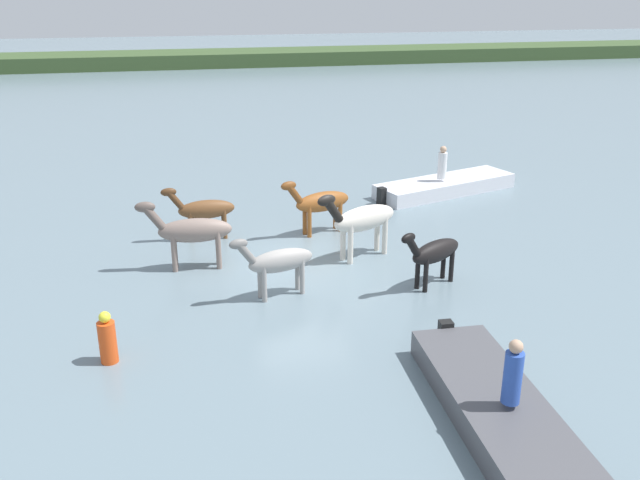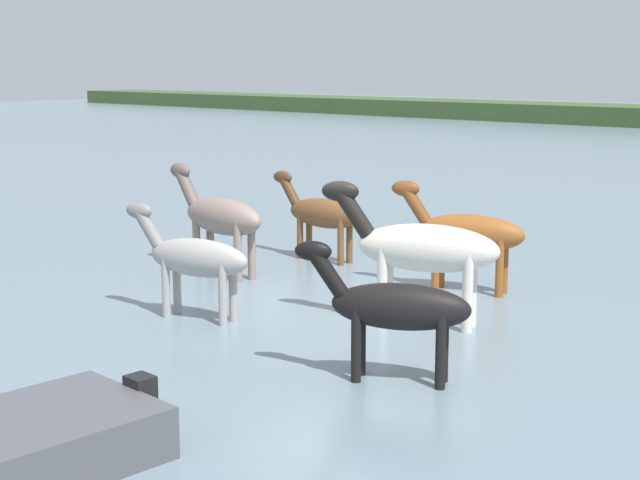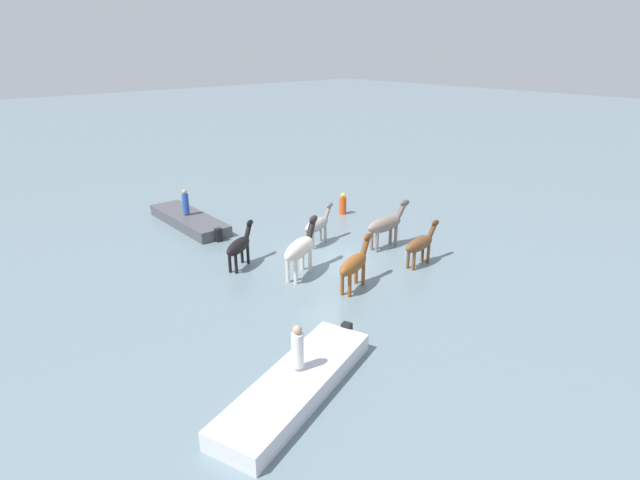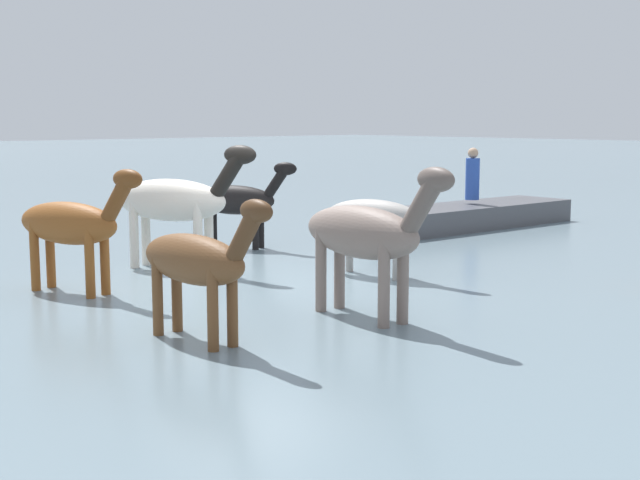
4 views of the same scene
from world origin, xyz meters
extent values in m
plane|color=slate|center=(0.00, 0.00, 0.00)|extent=(163.36, 163.36, 0.00)
ellipsoid|color=silver|center=(1.84, 0.23, 1.15)|extent=(2.14, 1.40, 0.70)
cylinder|color=silver|center=(1.34, -0.18, 0.57)|extent=(0.15, 0.15, 1.15)
cylinder|color=silver|center=(1.20, 0.13, 0.57)|extent=(0.15, 0.15, 1.15)
cylinder|color=silver|center=(2.47, 0.33, 0.57)|extent=(0.15, 0.15, 1.15)
cylinder|color=silver|center=(2.34, 0.64, 0.57)|extent=(0.15, 0.15, 1.15)
cylinder|color=black|center=(0.83, -0.22, 1.60)|extent=(0.68, 0.48, 0.76)
ellipsoid|color=black|center=(0.63, -0.30, 1.91)|extent=(0.62, 0.45, 0.31)
ellipsoid|color=gray|center=(-2.80, 0.41, 1.08)|extent=(1.98, 0.66, 0.66)
cylinder|color=gray|center=(-3.39, 0.28, 0.54)|extent=(0.14, 0.14, 1.08)
cylinder|color=gray|center=(-3.38, 0.60, 0.54)|extent=(0.14, 0.14, 1.08)
cylinder|color=gray|center=(-2.22, 0.23, 0.54)|extent=(0.14, 0.14, 1.08)
cylinder|color=gray|center=(-2.21, 0.55, 0.54)|extent=(0.14, 0.14, 1.08)
cylinder|color=#63544C|center=(-3.84, 0.46, 1.51)|extent=(0.61, 0.25, 0.72)
ellipsoid|color=#63544C|center=(-4.04, 0.47, 1.80)|extent=(0.54, 0.25, 0.29)
ellipsoid|color=#9E9993|center=(-0.84, -1.79, 0.93)|extent=(1.76, 0.92, 0.57)
cylinder|color=#9E9993|center=(-1.29, -2.05, 0.47)|extent=(0.12, 0.12, 0.93)
cylinder|color=#9E9993|center=(-1.36, -1.79, 0.47)|extent=(0.12, 0.12, 0.93)
cylinder|color=#9E9993|center=(-0.31, -1.79, 0.47)|extent=(0.12, 0.12, 0.93)
cylinder|color=#9E9993|center=(-0.39, -1.53, 0.47)|extent=(0.12, 0.12, 0.93)
cylinder|color=slate|center=(-1.71, -2.02, 1.30)|extent=(0.55, 0.32, 0.62)
ellipsoid|color=slate|center=(-1.88, -2.07, 1.56)|extent=(0.50, 0.31, 0.25)
ellipsoid|color=brown|center=(1.12, 2.40, 1.00)|extent=(1.89, 1.06, 0.61)
cylinder|color=brown|center=(0.64, 2.09, 0.50)|extent=(0.13, 0.13, 1.00)
cylinder|color=brown|center=(0.55, 2.37, 0.50)|extent=(0.13, 0.13, 1.00)
cylinder|color=brown|center=(1.68, 2.42, 0.50)|extent=(0.13, 0.13, 1.00)
cylinder|color=brown|center=(1.59, 2.70, 0.50)|extent=(0.13, 0.13, 1.00)
cylinder|color=brown|center=(0.20, 2.11, 1.40)|extent=(0.59, 0.37, 0.67)
ellipsoid|color=brown|center=(0.01, 2.05, 1.67)|extent=(0.54, 0.35, 0.27)
ellipsoid|color=black|center=(3.09, -1.99, 0.92)|extent=(1.70, 1.23, 0.56)
cylinder|color=black|center=(2.71, -2.35, 0.46)|extent=(0.12, 0.12, 0.92)
cylinder|color=black|center=(2.59, -2.11, 0.46)|extent=(0.12, 0.12, 0.92)
cylinder|color=black|center=(3.60, -1.87, 0.46)|extent=(0.12, 0.12, 0.92)
cylinder|color=black|center=(3.47, -1.63, 0.46)|extent=(0.12, 0.12, 0.92)
cylinder|color=black|center=(2.31, -2.41, 1.29)|extent=(0.54, 0.41, 0.62)
ellipsoid|color=black|center=(2.16, -2.50, 1.54)|extent=(0.49, 0.39, 0.25)
ellipsoid|color=brown|center=(-2.38, 2.62, 0.93)|extent=(1.71, 0.60, 0.57)
cylinder|color=brown|center=(-2.87, 2.45, 0.46)|extent=(0.12, 0.12, 0.93)
cylinder|color=brown|center=(-2.89, 2.73, 0.46)|extent=(0.12, 0.12, 0.93)
cylinder|color=brown|center=(-1.87, 2.52, 0.46)|extent=(0.12, 0.12, 0.93)
cylinder|color=brown|center=(-1.89, 2.79, 0.46)|extent=(0.12, 0.12, 0.93)
cylinder|color=#50311A|center=(-3.27, 2.57, 1.29)|extent=(0.53, 0.23, 0.62)
ellipsoid|color=#50311A|center=(-3.45, 2.56, 1.55)|extent=(0.47, 0.22, 0.25)
cube|color=#4C4C51|center=(2.06, -7.95, 0.18)|extent=(1.75, 5.63, 0.67)
cube|color=black|center=(2.16, -5.06, 0.26)|extent=(0.29, 0.25, 0.72)
cube|color=silver|center=(6.40, 5.59, 0.18)|extent=(5.66, 3.16, 0.66)
cube|color=black|center=(3.72, 4.70, 0.26)|extent=(0.32, 0.34, 0.71)
cylinder|color=#2D51B2|center=(2.11, -8.05, 1.09)|extent=(0.32, 0.32, 0.95)
sphere|color=tan|center=(2.11, -8.05, 1.69)|extent=(0.24, 0.24, 0.24)
cylinder|color=silver|center=(6.16, 5.37, 1.09)|extent=(0.32, 0.32, 0.95)
sphere|color=tan|center=(6.16, 5.37, 1.68)|extent=(0.24, 0.24, 0.24)
cylinder|color=#E54C19|center=(-4.79, -4.17, 0.45)|extent=(0.36, 0.36, 0.90)
sphere|color=yellow|center=(-4.79, -4.17, 1.02)|extent=(0.24, 0.24, 0.24)
camera|label=1|loc=(-3.14, -17.10, 7.38)|focal=38.58mm
camera|label=2|loc=(9.74, -10.52, 3.72)|focal=52.92mm
camera|label=3|loc=(13.17, 14.03, 8.38)|focal=28.75mm
camera|label=4|loc=(-10.48, 8.03, 2.50)|focal=49.27mm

